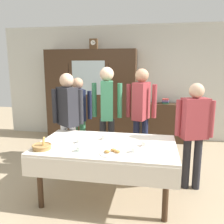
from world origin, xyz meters
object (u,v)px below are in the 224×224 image
(tea_cup_near_left, at_px, (80,141))
(bread_basket, at_px, (42,146))
(spoon_mid_right, at_px, (62,146))
(spoon_far_left, at_px, (77,135))
(dining_table, at_px, (106,151))
(person_by_cabinet, at_px, (194,127))
(tea_cup_far_right, at_px, (104,138))
(spoon_center, at_px, (66,151))
(tea_cup_mid_right, at_px, (80,149))
(tea_cup_near_right, at_px, (135,150))
(pastry_plate, at_px, (112,153))
(person_near_right_end, at_px, (107,107))
(mantel_clock, at_px, (94,44))
(person_behind_table_right, at_px, (141,108))
(book_stack, at_px, (165,101))
(tea_cup_far_left, at_px, (145,144))
(person_beside_shelf, at_px, (78,111))
(wall_cabinet, at_px, (91,95))
(bookshelf_low, at_px, (165,123))
(person_behind_table_left, at_px, (68,114))

(tea_cup_near_left, xyz_separation_m, bread_basket, (-0.38, -0.31, 0.01))
(tea_cup_near_left, bearing_deg, spoon_mid_right, -143.31)
(bread_basket, xyz_separation_m, spoon_far_left, (0.23, 0.65, -0.03))
(tea_cup_near_left, bearing_deg, dining_table, 0.44)
(spoon_far_left, distance_m, person_by_cabinet, 1.69)
(bread_basket, relative_size, spoon_mid_right, 2.02)
(tea_cup_far_right, xyz_separation_m, spoon_center, (-0.37, -0.52, -0.02))
(tea_cup_mid_right, bearing_deg, spoon_far_left, 111.58)
(tea_cup_near_right, xyz_separation_m, spoon_mid_right, (-0.95, 0.07, -0.02))
(bread_basket, distance_m, spoon_far_left, 0.69)
(tea_cup_mid_right, height_order, spoon_far_left, tea_cup_mid_right)
(pastry_plate, bearing_deg, person_near_right_end, 104.09)
(tea_cup_mid_right, xyz_separation_m, spoon_center, (-0.18, -0.01, -0.02))
(dining_table, xyz_separation_m, mantel_clock, (-0.82, 2.59, 1.59))
(spoon_mid_right, relative_size, person_behind_table_right, 0.07)
(book_stack, relative_size, tea_cup_far_left, 1.78)
(tea_cup_mid_right, distance_m, spoon_far_left, 0.69)
(tea_cup_far_left, height_order, person_by_cabinet, person_by_cabinet)
(tea_cup_far_left, bearing_deg, tea_cup_far_right, 162.25)
(spoon_far_left, relative_size, person_beside_shelf, 0.08)
(dining_table, bearing_deg, person_by_cabinet, 21.90)
(wall_cabinet, relative_size, pastry_plate, 7.63)
(tea_cup_mid_right, relative_size, spoon_far_left, 1.09)
(bookshelf_low, xyz_separation_m, tea_cup_far_right, (-0.92, -2.43, 0.33))
(spoon_mid_right, bearing_deg, bread_basket, -139.39)
(tea_cup_far_left, xyz_separation_m, pastry_plate, (-0.36, -0.34, -0.01))
(person_behind_table_left, distance_m, person_behind_table_right, 1.25)
(person_beside_shelf, bearing_deg, spoon_mid_right, -80.59)
(bookshelf_low, height_order, spoon_mid_right, bookshelf_low)
(dining_table, bearing_deg, spoon_center, -144.22)
(tea_cup_mid_right, distance_m, person_beside_shelf, 1.64)
(tea_cup_near_left, distance_m, person_by_cabinet, 1.60)
(mantel_clock, xyz_separation_m, tea_cup_far_right, (0.76, -2.38, -1.47))
(spoon_mid_right, bearing_deg, tea_cup_near_right, -4.30)
(book_stack, relative_size, person_behind_table_left, 0.14)
(person_behind_table_right, bearing_deg, bread_basket, -127.63)
(wall_cabinet, distance_m, pastry_plate, 3.10)
(tea_cup_far_right, bearing_deg, pastry_plate, -68.45)
(person_behind_table_left, relative_size, person_near_right_end, 0.95)
(bookshelf_low, distance_m, person_by_cabinet, 2.25)
(tea_cup_near_left, distance_m, person_near_right_end, 1.06)
(tea_cup_near_left, relative_size, person_near_right_end, 0.07)
(tea_cup_far_right, xyz_separation_m, spoon_far_left, (-0.44, 0.12, -0.02))
(person_by_cabinet, relative_size, person_behind_table_right, 0.89)
(mantel_clock, height_order, person_near_right_end, mantel_clock)
(dining_table, bearing_deg, spoon_far_left, 146.71)
(tea_cup_far_right, height_order, spoon_mid_right, tea_cup_far_right)
(mantel_clock, bearing_deg, tea_cup_near_right, -66.60)
(bookshelf_low, bearing_deg, wall_cabinet, -178.35)
(tea_cup_near_left, height_order, person_behind_table_left, person_behind_table_left)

